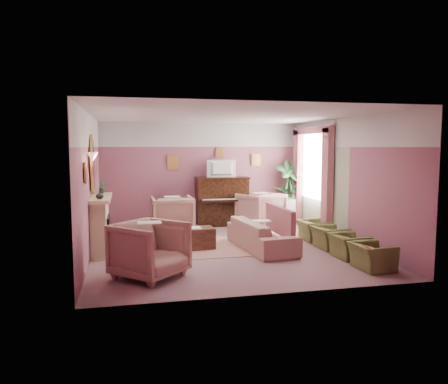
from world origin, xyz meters
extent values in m
cube|color=#856067|center=(0.00, 0.00, 0.00)|extent=(5.50, 6.00, 0.01)
cube|color=silver|center=(0.00, 0.00, 2.80)|extent=(5.50, 6.00, 0.01)
cube|color=#774D6B|center=(0.00, 3.00, 1.40)|extent=(5.50, 0.02, 2.80)
cube|color=#774D6B|center=(0.00, -3.00, 1.40)|extent=(5.50, 0.02, 2.80)
cube|color=#774D6B|center=(-2.75, 0.00, 1.40)|extent=(0.02, 6.00, 2.80)
cube|color=#774D6B|center=(2.75, 0.00, 1.40)|extent=(0.02, 6.00, 2.80)
cube|color=silver|center=(0.00, 2.99, 2.47)|extent=(5.50, 0.01, 0.65)
cube|color=#98A287|center=(2.73, 1.30, 1.07)|extent=(0.01, 3.00, 2.15)
cube|color=#B9AB89|center=(-2.59, 0.20, 0.55)|extent=(0.30, 1.40, 1.10)
cube|color=black|center=(-2.49, 0.20, 0.40)|extent=(0.18, 0.72, 0.68)
cube|color=#FE4200|center=(-2.45, 0.20, 0.22)|extent=(0.06, 0.54, 0.10)
cube|color=#B9AB89|center=(-2.56, 0.20, 1.12)|extent=(0.40, 1.55, 0.07)
cube|color=#B9AB89|center=(-2.39, 0.20, 0.01)|extent=(0.55, 1.50, 0.02)
ellipsoid|color=gold|center=(-2.70, 0.20, 1.80)|extent=(0.04, 0.72, 1.20)
ellipsoid|color=white|center=(-2.67, 0.20, 1.80)|extent=(0.01, 0.60, 1.06)
cone|color=#E8AC8C|center=(-2.62, -0.85, 1.98)|extent=(0.20, 0.20, 0.16)
cube|color=black|center=(0.50, 2.68, 0.65)|extent=(1.40, 0.60, 1.30)
cube|color=black|center=(0.50, 2.33, 0.72)|extent=(1.30, 0.12, 0.06)
cube|color=white|center=(0.50, 2.33, 0.76)|extent=(1.20, 0.08, 0.02)
cube|color=black|center=(0.50, 2.68, 1.31)|extent=(1.45, 0.65, 0.04)
imported|color=black|center=(0.50, 2.63, 1.60)|extent=(0.80, 0.12, 0.48)
cube|color=gold|center=(-0.80, 2.96, 1.72)|extent=(0.30, 0.03, 0.38)
cube|color=gold|center=(1.55, 2.96, 1.78)|extent=(0.26, 0.03, 0.34)
cube|color=gold|center=(0.50, 2.96, 2.00)|extent=(0.22, 0.03, 0.26)
cube|color=gold|center=(-2.71, -1.20, 1.72)|extent=(0.03, 0.28, 0.36)
cube|color=beige|center=(2.70, 1.55, 1.70)|extent=(0.03, 1.40, 1.80)
cube|color=#99525B|center=(2.62, 0.63, 1.30)|extent=(0.16, 0.34, 2.60)
cube|color=#99525B|center=(2.62, 2.47, 1.30)|extent=(0.16, 0.34, 2.60)
cube|color=#99525B|center=(2.62, 1.55, 2.56)|extent=(0.16, 2.20, 0.16)
imported|color=#245028|center=(-2.55, 0.75, 1.29)|extent=(0.16, 0.16, 0.28)
imported|color=silver|center=(-2.55, -0.30, 1.23)|extent=(0.16, 0.16, 0.16)
cube|color=#A16A62|center=(-0.63, 0.06, 0.01)|extent=(2.50, 1.80, 0.01)
cube|color=#42241A|center=(-0.76, 0.05, 0.23)|extent=(1.04, 0.57, 0.45)
cube|color=white|center=(-0.71, 0.05, 0.46)|extent=(0.35, 0.28, 0.01)
imported|color=tan|center=(0.72, -0.26, 0.42)|extent=(0.70, 2.10, 0.85)
cube|color=#99525B|center=(1.12, -0.26, 0.60)|extent=(0.11, 1.59, 0.58)
imported|color=tan|center=(-0.95, 1.81, 0.52)|extent=(1.00, 1.00, 1.04)
imported|color=tan|center=(1.43, 2.11, 0.52)|extent=(1.00, 1.00, 1.04)
imported|color=tan|center=(-1.69, -1.80, 0.52)|extent=(1.00, 1.00, 1.04)
imported|color=#565E2E|center=(2.14, -2.16, 0.31)|extent=(0.50, 0.72, 0.62)
imported|color=#565E2E|center=(2.14, -1.34, 0.31)|extent=(0.50, 0.72, 0.62)
imported|color=#565E2E|center=(2.14, -0.52, 0.31)|extent=(0.50, 0.72, 0.62)
imported|color=#565E2E|center=(2.14, 0.30, 0.31)|extent=(0.50, 0.72, 0.62)
cylinder|color=white|center=(2.34, 2.51, 0.35)|extent=(0.52, 0.52, 0.70)
imported|color=#245028|center=(2.34, 2.51, 0.87)|extent=(0.30, 0.30, 0.34)
imported|color=#245028|center=(2.46, 2.41, 0.84)|extent=(0.16, 0.16, 0.28)
cylinder|color=#9A5436|center=(2.39, 2.54, 0.17)|extent=(0.34, 0.34, 0.34)
imported|color=#245028|center=(2.39, 2.54, 1.06)|extent=(0.76, 0.76, 1.44)
camera|label=1|loc=(-2.04, -8.92, 2.17)|focal=35.00mm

